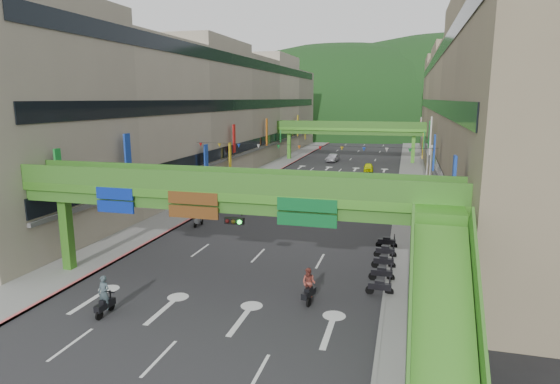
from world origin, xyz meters
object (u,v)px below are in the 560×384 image
(car_silver, at_px, (333,158))
(pedestrian_red, at_px, (424,215))
(scooter_rider_mid, at_px, (309,285))
(car_yellow, at_px, (368,167))
(overpass_near, at_px, (237,206))
(scooter_rider_near, at_px, (104,297))

(car_silver, xyz_separation_m, pedestrian_red, (14.31, -39.84, 0.17))
(scooter_rider_mid, xyz_separation_m, car_silver, (-7.71, 58.37, -0.32))
(car_silver, relative_size, car_yellow, 1.18)
(overpass_near, height_order, scooter_rider_near, overpass_near)
(car_silver, height_order, car_yellow, car_silver)
(scooter_rider_near, bearing_deg, car_silver, 88.01)
(car_yellow, relative_size, pedestrian_red, 2.07)
(car_silver, distance_m, car_yellow, 11.70)
(scooter_rider_mid, relative_size, pedestrian_red, 1.15)
(overpass_near, distance_m, car_silver, 58.53)
(overpass_near, xyz_separation_m, car_silver, (-3.55, 58.25, -4.51))
(car_silver, distance_m, pedestrian_red, 42.33)
(scooter_rider_near, height_order, car_yellow, scooter_rider_near)
(scooter_rider_near, distance_m, pedestrian_red, 28.13)
(overpass_near, xyz_separation_m, pedestrian_red, (10.75, 18.41, -4.34))
(scooter_rider_mid, bearing_deg, car_yellow, 90.87)
(scooter_rider_near, relative_size, pedestrian_red, 1.24)
(scooter_rider_mid, distance_m, pedestrian_red, 19.67)
(car_yellow, bearing_deg, overpass_near, -97.85)
(scooter_rider_near, height_order, pedestrian_red, scooter_rider_near)
(scooter_rider_mid, xyz_separation_m, pedestrian_red, (6.60, 18.53, -0.16))
(scooter_rider_near, xyz_separation_m, scooter_rider_mid, (9.89, 4.26, 0.01))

